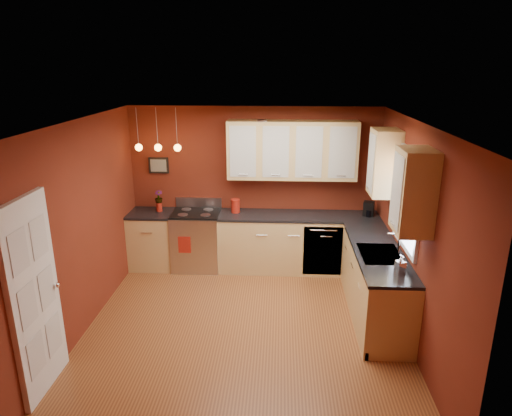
# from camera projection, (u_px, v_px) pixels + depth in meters

# --- Properties ---
(floor) EXTENTS (4.20, 4.20, 0.00)m
(floor) POSITION_uv_depth(u_px,v_px,m) (245.00, 328.00, 5.83)
(floor) COLOR #97582C
(floor) RESTS_ON ground
(ceiling) EXTENTS (4.00, 4.20, 0.02)m
(ceiling) POSITION_uv_depth(u_px,v_px,m) (243.00, 123.00, 5.04)
(ceiling) COLOR beige
(ceiling) RESTS_ON wall_back
(wall_back) EXTENTS (4.00, 0.02, 2.60)m
(wall_back) POSITION_uv_depth(u_px,v_px,m) (254.00, 187.00, 7.43)
(wall_back) COLOR maroon
(wall_back) RESTS_ON floor
(wall_front) EXTENTS (4.00, 0.02, 2.60)m
(wall_front) POSITION_uv_depth(u_px,v_px,m) (221.00, 331.00, 3.44)
(wall_front) COLOR maroon
(wall_front) RESTS_ON floor
(wall_left) EXTENTS (0.02, 4.20, 2.60)m
(wall_left) POSITION_uv_depth(u_px,v_px,m) (80.00, 230.00, 5.54)
(wall_left) COLOR maroon
(wall_left) RESTS_ON floor
(wall_right) EXTENTS (0.02, 4.20, 2.60)m
(wall_right) POSITION_uv_depth(u_px,v_px,m) (414.00, 236.00, 5.33)
(wall_right) COLOR maroon
(wall_right) RESTS_ON floor
(base_cabinets_back_left) EXTENTS (0.70, 0.60, 0.90)m
(base_cabinets_back_left) POSITION_uv_depth(u_px,v_px,m) (153.00, 240.00, 7.49)
(base_cabinets_back_left) COLOR tan
(base_cabinets_back_left) RESTS_ON floor
(base_cabinets_back_right) EXTENTS (2.54, 0.60, 0.90)m
(base_cabinets_back_right) POSITION_uv_depth(u_px,v_px,m) (298.00, 243.00, 7.37)
(base_cabinets_back_right) COLOR tan
(base_cabinets_back_right) RESTS_ON floor
(base_cabinets_right) EXTENTS (0.60, 2.10, 0.90)m
(base_cabinets_right) POSITION_uv_depth(u_px,v_px,m) (375.00, 283.00, 6.03)
(base_cabinets_right) COLOR tan
(base_cabinets_right) RESTS_ON floor
(counter_back_left) EXTENTS (0.70, 0.62, 0.04)m
(counter_back_left) POSITION_uv_depth(u_px,v_px,m) (151.00, 213.00, 7.35)
(counter_back_left) COLOR black
(counter_back_left) RESTS_ON base_cabinets_back_left
(counter_back_right) EXTENTS (2.54, 0.62, 0.04)m
(counter_back_right) POSITION_uv_depth(u_px,v_px,m) (299.00, 216.00, 7.23)
(counter_back_right) COLOR black
(counter_back_right) RESTS_ON base_cabinets_back_right
(counter_right) EXTENTS (0.62, 2.10, 0.04)m
(counter_right) POSITION_uv_depth(u_px,v_px,m) (378.00, 250.00, 5.89)
(counter_right) COLOR black
(counter_right) RESTS_ON base_cabinets_right
(gas_range) EXTENTS (0.76, 0.64, 1.11)m
(gas_range) POSITION_uv_depth(u_px,v_px,m) (197.00, 240.00, 7.45)
(gas_range) COLOR #B8B8BC
(gas_range) RESTS_ON floor
(dishwasher_front) EXTENTS (0.60, 0.02, 0.80)m
(dishwasher_front) POSITION_uv_depth(u_px,v_px,m) (323.00, 251.00, 7.07)
(dishwasher_front) COLOR #B8B8BC
(dishwasher_front) RESTS_ON base_cabinets_back_right
(sink) EXTENTS (0.50, 0.70, 0.33)m
(sink) POSITION_uv_depth(u_px,v_px,m) (380.00, 256.00, 5.75)
(sink) COLOR gray
(sink) RESTS_ON counter_right
(window) EXTENTS (0.06, 1.02, 1.22)m
(window) POSITION_uv_depth(u_px,v_px,m) (408.00, 197.00, 5.50)
(window) COLOR white
(window) RESTS_ON wall_right
(door_left_wall) EXTENTS (0.12, 0.82, 2.05)m
(door_left_wall) POSITION_uv_depth(u_px,v_px,m) (35.00, 298.00, 4.48)
(door_left_wall) COLOR white
(door_left_wall) RESTS_ON floor
(upper_cabinets_back) EXTENTS (2.00, 0.35, 0.90)m
(upper_cabinets_back) POSITION_uv_depth(u_px,v_px,m) (292.00, 150.00, 7.04)
(upper_cabinets_back) COLOR tan
(upper_cabinets_back) RESTS_ON wall_back
(upper_cabinets_right) EXTENTS (0.35, 1.95, 0.90)m
(upper_cabinets_right) POSITION_uv_depth(u_px,v_px,m) (397.00, 175.00, 5.45)
(upper_cabinets_right) COLOR tan
(upper_cabinets_right) RESTS_ON wall_right
(wall_picture) EXTENTS (0.32, 0.03, 0.26)m
(wall_picture) POSITION_uv_depth(u_px,v_px,m) (159.00, 165.00, 7.39)
(wall_picture) COLOR black
(wall_picture) RESTS_ON wall_back
(pendant_lights) EXTENTS (0.71, 0.11, 0.66)m
(pendant_lights) POSITION_uv_depth(u_px,v_px,m) (158.00, 147.00, 6.96)
(pendant_lights) COLOR gray
(pendant_lights) RESTS_ON ceiling
(red_canister) EXTENTS (0.15, 0.15, 0.22)m
(red_canister) POSITION_uv_depth(u_px,v_px,m) (235.00, 206.00, 7.31)
(red_canister) COLOR maroon
(red_canister) RESTS_ON counter_back_right
(red_vase) EXTENTS (0.09, 0.09, 0.15)m
(red_vase) POSITION_uv_depth(u_px,v_px,m) (159.00, 207.00, 7.37)
(red_vase) COLOR maroon
(red_vase) RESTS_ON counter_back_left
(flowers) EXTENTS (0.16, 0.16, 0.22)m
(flowers) POSITION_uv_depth(u_px,v_px,m) (159.00, 197.00, 7.32)
(flowers) COLOR maroon
(flowers) RESTS_ON red_vase
(coffee_maker) EXTENTS (0.19, 0.19, 0.23)m
(coffee_maker) POSITION_uv_depth(u_px,v_px,m) (369.00, 209.00, 7.14)
(coffee_maker) COLOR black
(coffee_maker) RESTS_ON counter_back_right
(soap_pump) EXTENTS (0.13, 0.13, 0.22)m
(soap_pump) POSITION_uv_depth(u_px,v_px,m) (400.00, 264.00, 5.18)
(soap_pump) COLOR white
(soap_pump) RESTS_ON counter_right
(dish_towel) EXTENTS (0.20, 0.01, 0.27)m
(dish_towel) POSITION_uv_depth(u_px,v_px,m) (184.00, 245.00, 7.13)
(dish_towel) COLOR maroon
(dish_towel) RESTS_ON gas_range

